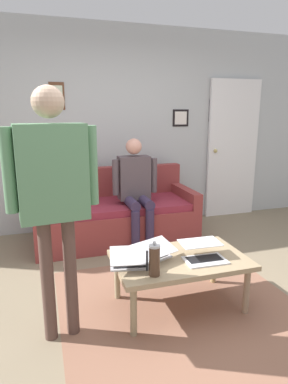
{
  "coord_description": "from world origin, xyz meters",
  "views": [
    {
      "loc": [
        0.93,
        2.35,
        1.58
      ],
      "look_at": [
        -0.04,
        -0.76,
        0.8
      ],
      "focal_mm": 31.2,
      "sensor_mm": 36.0,
      "label": 1
    }
  ],
  "objects": [
    {
      "name": "ground_plane",
      "position": [
        0.0,
        0.0,
        0.0
      ],
      "size": [
        7.68,
        7.68,
        0.0
      ],
      "primitive_type": "plane",
      "color": "#807158"
    },
    {
      "name": "laptop_right",
      "position": [
        0.33,
        0.07,
        0.48
      ],
      "size": [
        0.35,
        0.34,
        0.15
      ],
      "color": "silver",
      "rests_on": "coffee_table"
    },
    {
      "name": "person_standing",
      "position": [
        0.86,
        0.14,
        1.12
      ],
      "size": [
        0.61,
        0.24,
        1.75
      ],
      "color": "brown",
      "rests_on": "ground_plane"
    },
    {
      "name": "interior_door",
      "position": [
        -1.87,
        -2.11,
        1.02
      ],
      "size": [
        0.82,
        0.09,
        2.05
      ],
      "color": "white",
      "rests_on": "ground_plane"
    },
    {
      "name": "back_wall",
      "position": [
        -0.0,
        -2.2,
        1.35
      ],
      "size": [
        7.04,
        0.11,
        2.7
      ],
      "color": "#B4B8BA",
      "rests_on": "ground_plane"
    },
    {
      "name": "person_seated",
      "position": [
        -0.13,
        -1.38,
        0.73
      ],
      "size": [
        0.55,
        0.51,
        1.28
      ],
      "color": "#372A46",
      "rests_on": "ground_plane"
    },
    {
      "name": "french_press",
      "position": [
        0.2,
        0.26,
        0.55
      ],
      "size": [
        0.1,
        0.08,
        0.26
      ],
      "color": "#4C3323",
      "rests_on": "coffee_table"
    },
    {
      "name": "laptop_left",
      "position": [
        -0.26,
        0.12,
        0.48
      ],
      "size": [
        0.34,
        0.33,
        0.12
      ],
      "color": "silver",
      "rests_on": "coffee_table"
    },
    {
      "name": "area_rug",
      "position": [
        -0.1,
        0.14,
        0.0
      ],
      "size": [
        1.95,
        1.99,
        0.01
      ],
      "primitive_type": "cube",
      "color": "#895D48",
      "rests_on": "ground_plane"
    },
    {
      "name": "laptop_center",
      "position": [
        0.15,
        -0.0,
        0.48
      ],
      "size": [
        0.42,
        0.4,
        0.15
      ],
      "color": "silver",
      "rests_on": "coffee_table"
    },
    {
      "name": "couch",
      "position": [
        0.08,
        -1.6,
        0.31
      ],
      "size": [
        1.96,
        0.86,
        0.88
      ],
      "color": "brown",
      "rests_on": "ground_plane"
    },
    {
      "name": "coffee_table",
      "position": [
        -0.1,
        0.04,
        0.39
      ],
      "size": [
        1.07,
        0.67,
        0.43
      ],
      "color": "tan",
      "rests_on": "ground_plane"
    }
  ]
}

